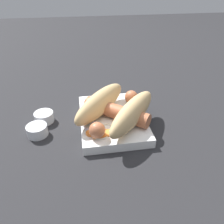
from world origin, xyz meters
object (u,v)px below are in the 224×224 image
(bread_roll, at_px, (116,107))
(condiment_cup_far, at_px, (37,131))
(food_tray, at_px, (112,119))
(sausage, at_px, (116,112))
(condiment_cup_near, at_px, (44,118))

(bread_roll, bearing_deg, condiment_cup_far, -87.45)
(food_tray, height_order, bread_roll, bread_roll)
(sausage, bearing_deg, bread_roll, -25.63)
(condiment_cup_far, bearing_deg, sausage, 92.90)
(food_tray, distance_m, sausage, 0.03)
(bread_roll, xyz_separation_m, sausage, (-0.00, 0.00, -0.01))
(food_tray, xyz_separation_m, bread_roll, (0.01, 0.01, 0.04))
(condiment_cup_near, bearing_deg, sausage, 76.01)
(food_tray, relative_size, sausage, 1.31)
(food_tray, height_order, sausage, sausage)
(food_tray, height_order, condiment_cup_far, condiment_cup_far)
(sausage, bearing_deg, condiment_cup_near, -103.99)
(bread_roll, relative_size, condiment_cup_near, 4.96)
(food_tray, height_order, condiment_cup_near, condiment_cup_near)
(food_tray, bearing_deg, sausage, 35.20)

